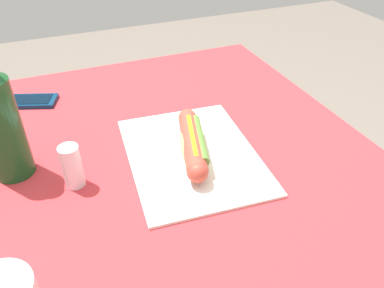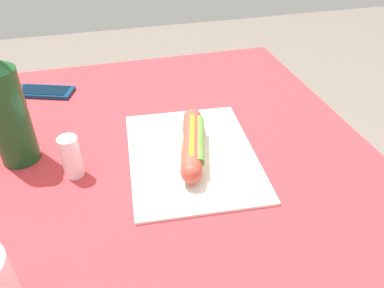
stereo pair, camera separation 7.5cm
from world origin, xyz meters
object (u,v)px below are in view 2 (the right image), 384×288
(hot_dog, at_px, (193,143))
(salt_shaker, at_px, (71,157))
(cell_phone, at_px, (44,92))
(soda_bottle, at_px, (6,110))

(hot_dog, relative_size, salt_shaker, 2.57)
(hot_dog, bearing_deg, cell_phone, -139.48)
(hot_dog, xyz_separation_m, cell_phone, (-0.35, -0.30, -0.03))
(soda_bottle, bearing_deg, cell_phone, 173.38)
(cell_phone, height_order, soda_bottle, soda_bottle)
(hot_dog, height_order, salt_shaker, salt_shaker)
(hot_dog, distance_m, soda_bottle, 0.35)
(hot_dog, height_order, soda_bottle, soda_bottle)
(hot_dog, bearing_deg, salt_shaker, -90.61)
(soda_bottle, height_order, salt_shaker, soda_bottle)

